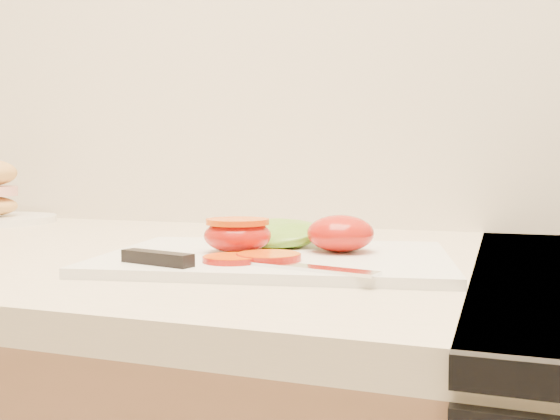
% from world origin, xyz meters
% --- Properties ---
extents(cutting_board, '(0.40, 0.32, 0.01)m').
position_xyz_m(cutting_board, '(-0.03, 1.61, 0.94)').
color(cutting_board, silver).
rests_on(cutting_board, counter).
extents(tomato_half_dome, '(0.07, 0.07, 0.04)m').
position_xyz_m(tomato_half_dome, '(0.03, 1.65, 0.96)').
color(tomato_half_dome, red).
rests_on(tomato_half_dome, cutting_board).
extents(tomato_half_cut, '(0.07, 0.07, 0.04)m').
position_xyz_m(tomato_half_cut, '(-0.07, 1.60, 0.96)').
color(tomato_half_cut, red).
rests_on(tomato_half_cut, cutting_board).
extents(tomato_slice_0, '(0.06, 0.06, 0.01)m').
position_xyz_m(tomato_slice_0, '(-0.02, 1.56, 0.94)').
color(tomato_slice_0, orange).
rests_on(tomato_slice_0, cutting_board).
extents(tomato_slice_1, '(0.05, 0.05, 0.01)m').
position_xyz_m(tomato_slice_1, '(-0.05, 1.54, 0.94)').
color(tomato_slice_1, orange).
rests_on(tomato_slice_1, cutting_board).
extents(lettuce_leaf_0, '(0.16, 0.13, 0.02)m').
position_xyz_m(lettuce_leaf_0, '(-0.06, 1.68, 0.95)').
color(lettuce_leaf_0, '#62B22F').
rests_on(lettuce_leaf_0, cutting_board).
extents(knife, '(0.25, 0.07, 0.01)m').
position_xyz_m(knife, '(-0.06, 1.51, 0.94)').
color(knife, silver).
rests_on(knife, cutting_board).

